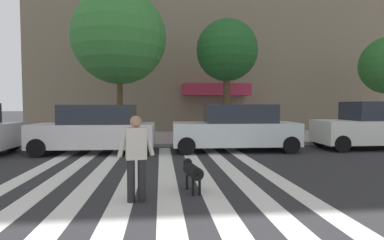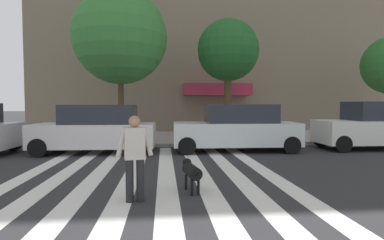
{
  "view_description": "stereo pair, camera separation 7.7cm",
  "coord_description": "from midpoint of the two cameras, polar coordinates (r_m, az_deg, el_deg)",
  "views": [
    {
      "loc": [
        0.87,
        0.04,
        1.85
      ],
      "look_at": [
        1.79,
        9.07,
        1.39
      ],
      "focal_mm": 28.67,
      "sensor_mm": 36.0,
      "label": 1
    },
    {
      "loc": [
        0.95,
        0.03,
        1.85
      ],
      "look_at": [
        1.79,
        9.07,
        1.39
      ],
      "focal_mm": 28.67,
      "sensor_mm": 36.0,
      "label": 2
    }
  ],
  "objects": [
    {
      "name": "dog_on_leash",
      "position": [
        6.58,
        0.2,
        -9.44
      ],
      "size": [
        0.38,
        1.08,
        0.65
      ],
      "color": "black",
      "rests_on": "ground_plane"
    },
    {
      "name": "sidewalk_far",
      "position": [
        16.37,
        -8.51,
        -3.32
      ],
      "size": [
        80.0,
        6.0,
        0.15
      ],
      "primitive_type": "cube",
      "color": "#ABA0A4",
      "rests_on": "ground_plane"
    },
    {
      "name": "street_tree_middle",
      "position": [
        15.78,
        6.87,
        12.62
      ],
      "size": [
        3.08,
        3.08,
        5.94
      ],
      "color": "#4C3823",
      "rests_on": "sidewalk_far"
    },
    {
      "name": "parked_car_third_in_line",
      "position": [
        12.27,
        8.48,
        -1.55
      ],
      "size": [
        4.93,
        2.06,
        1.85
      ],
      "color": "silver",
      "rests_on": "ground_plane"
    },
    {
      "name": "parked_car_fourth_in_line",
      "position": [
        14.72,
        30.65,
        -1.09
      ],
      "size": [
        4.39,
        1.97,
        1.96
      ],
      "color": "silver",
      "rests_on": "ground_plane"
    },
    {
      "name": "street_tree_nearest",
      "position": [
        14.84,
        -13.06,
        14.75
      ],
      "size": [
        4.29,
        4.29,
        6.91
      ],
      "color": "#4C3823",
      "rests_on": "sidewalk_far"
    },
    {
      "name": "parked_car_behind_first",
      "position": [
        12.18,
        -17.18,
        -1.67
      ],
      "size": [
        4.54,
        2.02,
        1.84
      ],
      "color": "silver",
      "rests_on": "ground_plane"
    },
    {
      "name": "ground_plane",
      "position": [
        6.92,
        -13.03,
        -12.67
      ],
      "size": [
        160.0,
        160.0,
        0.0
      ],
      "primitive_type": "plane",
      "color": "#2B2B2D"
    },
    {
      "name": "pedestrian_dog_walker",
      "position": [
        5.91,
        -10.24,
        -6.13
      ],
      "size": [
        0.71,
        0.3,
        1.64
      ],
      "color": "black",
      "rests_on": "ground_plane"
    },
    {
      "name": "crosswalk_stripes",
      "position": [
        6.87,
        -8.17,
        -12.71
      ],
      "size": [
        6.75,
        12.69,
        0.01
      ],
      "color": "silver",
      "rests_on": "ground_plane"
    }
  ]
}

